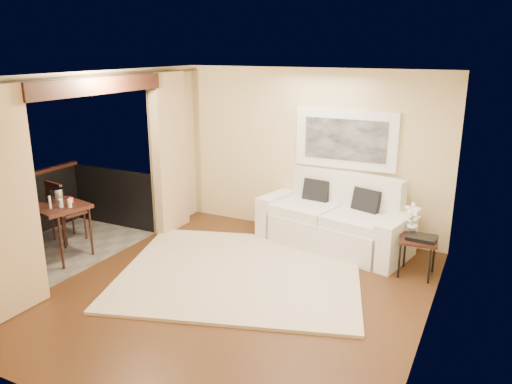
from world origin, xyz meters
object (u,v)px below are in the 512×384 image
Objects in this scene: bistro_table at (59,211)px; ice_bucket at (57,195)px; side_table at (418,243)px; balcony_chair_far at (61,207)px; sofa at (336,221)px; orchid at (412,218)px.

bistro_table is 4.16× the size of ice_bucket.
side_table is 5.40m from balcony_chair_far.
balcony_chair_far is (-3.92, -1.82, 0.19)m from sofa.
sofa reaches higher than side_table.
side_table is 0.55× the size of balcony_chair_far.
side_table is 2.75× the size of ice_bucket.
bistro_table is (-3.42, -2.30, 0.35)m from sofa.
orchid is at bearing 22.23° from bistro_table.
balcony_chair_far is at bearing -143.13° from sofa.
side_table is at bearing -10.98° from sofa.
ice_bucket is (0.37, -0.37, 0.34)m from balcony_chair_far.
balcony_chair_far is (-5.13, -1.41, -0.17)m from orchid.
ice_bucket is at bearing 140.97° from bistro_table.
orchid is (-0.13, 0.15, 0.28)m from side_table.
ice_bucket is at bearing -159.56° from orchid.
ice_bucket is at bearing 146.60° from balcony_chair_far.
sofa is 1.45m from side_table.
sofa is at bearing -143.42° from balcony_chair_far.
sofa is 12.36× the size of ice_bucket.
bistro_table is at bearing -134.06° from sofa.
sofa is 4.50× the size of side_table.
sofa is at bearing 157.02° from side_table.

